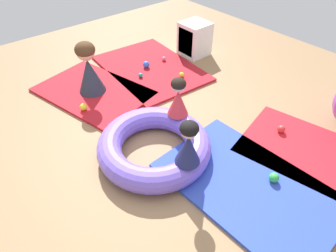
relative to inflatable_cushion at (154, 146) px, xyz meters
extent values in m
plane|color=#93704C|center=(-0.07, 0.02, -0.14)|extent=(8.00, 8.00, 0.00)
cube|color=red|center=(1.26, 1.38, -0.12)|extent=(1.94, 1.40, 0.04)
cube|color=#2D47B7|center=(0.96, 0.45, -0.12)|extent=(1.81, 1.22, 0.04)
cube|color=#B21923|center=(-1.56, 1.14, -0.12)|extent=(1.89, 1.41, 0.04)
cube|color=#B21923|center=(-1.55, 0.08, -0.12)|extent=(1.81, 1.41, 0.04)
torus|color=#7056D1|center=(0.00, 0.00, 0.00)|extent=(1.26, 1.26, 0.27)
cone|color=navy|center=(0.49, 0.04, 0.30)|extent=(0.30, 0.30, 0.33)
sphere|color=#DBAD89|center=(0.49, 0.04, 0.54)|extent=(0.16, 0.16, 0.16)
ellipsoid|color=black|center=(0.49, 0.04, 0.56)|extent=(0.18, 0.18, 0.14)
cone|color=red|center=(-0.14, 0.47, 0.29)|extent=(0.26, 0.26, 0.32)
sphere|color=beige|center=(-0.14, 0.47, 0.53)|extent=(0.16, 0.16, 0.16)
ellipsoid|color=black|center=(-0.14, 0.47, 0.54)|extent=(0.17, 0.17, 0.14)
cone|color=#232D3D|center=(-1.55, 0.08, 0.15)|extent=(0.50, 0.50, 0.50)
sphere|color=#DBAD89|center=(-1.55, 0.08, 0.52)|extent=(0.25, 0.25, 0.25)
ellipsoid|color=#472D19|center=(-1.55, 0.08, 0.54)|extent=(0.27, 0.27, 0.21)
sphere|color=yellow|center=(-1.01, 1.32, -0.06)|extent=(0.07, 0.07, 0.07)
sphere|color=red|center=(0.72, 1.38, -0.05)|extent=(0.09, 0.09, 0.09)
sphere|color=green|center=(1.10, 0.67, -0.04)|extent=(0.10, 0.10, 0.10)
sphere|color=pink|center=(-1.59, 1.44, -0.06)|extent=(0.07, 0.07, 0.07)
sphere|color=teal|center=(-1.41, 0.83, -0.06)|extent=(0.07, 0.07, 0.07)
sphere|color=blue|center=(-1.59, 1.08, -0.04)|extent=(0.11, 0.11, 0.11)
sphere|color=yellow|center=(-1.21, -0.24, -0.05)|extent=(0.10, 0.10, 0.10)
cube|color=white|center=(-1.50, 2.06, 0.14)|extent=(0.44, 0.44, 0.56)
cube|color=#2D2D33|center=(-1.50, 1.94, 0.14)|extent=(0.34, 0.20, 0.44)
camera|label=1|loc=(1.84, -1.35, 2.24)|focal=30.89mm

